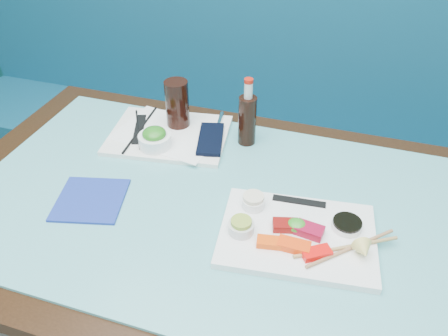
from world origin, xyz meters
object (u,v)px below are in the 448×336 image
(cola_bottle_body, at_px, (247,121))
(blue_napkin, at_px, (91,200))
(cola_glass, at_px, (177,104))
(booth_bench, at_px, (269,144))
(sashimi_plate, at_px, (297,235))
(seaweed_bowl, at_px, (155,141))
(dining_table, at_px, (206,225))
(serving_tray, at_px, (169,135))

(cola_bottle_body, distance_m, blue_napkin, 0.49)
(cola_bottle_body, bearing_deg, cola_glass, 177.61)
(booth_bench, height_order, sashimi_plate, booth_bench)
(booth_bench, xyz_separation_m, seaweed_bowl, (-0.21, -0.68, 0.42))
(booth_bench, bearing_deg, dining_table, -90.00)
(cola_bottle_body, bearing_deg, dining_table, -96.55)
(booth_bench, xyz_separation_m, cola_glass, (-0.19, -0.55, 0.47))
(blue_napkin, bearing_deg, seaweed_bowl, 75.73)
(sashimi_plate, xyz_separation_m, blue_napkin, (-0.52, -0.03, -0.01))
(dining_table, bearing_deg, seaweed_bowl, 142.46)
(serving_tray, xyz_separation_m, cola_glass, (0.01, 0.05, 0.08))
(dining_table, height_order, cola_glass, cola_glass)
(serving_tray, distance_m, cola_glass, 0.10)
(booth_bench, distance_m, cola_glass, 0.75)
(sashimi_plate, height_order, blue_napkin, sashimi_plate)
(cola_bottle_body, bearing_deg, sashimi_plate, -57.98)
(sashimi_plate, height_order, cola_glass, cola_glass)
(booth_bench, bearing_deg, serving_tray, -108.50)
(seaweed_bowl, height_order, cola_bottle_body, cola_bottle_body)
(serving_tray, relative_size, cola_bottle_body, 2.35)
(serving_tray, bearing_deg, seaweed_bowl, -105.36)
(dining_table, relative_size, seaweed_bowl, 14.59)
(dining_table, bearing_deg, serving_tray, 130.31)
(serving_tray, relative_size, blue_napkin, 2.11)
(dining_table, relative_size, sashimi_plate, 3.97)
(seaweed_bowl, relative_size, cola_glass, 0.65)
(booth_bench, xyz_separation_m, sashimi_plate, (0.25, -0.90, 0.39))
(seaweed_bowl, distance_m, cola_bottle_body, 0.28)
(booth_bench, height_order, cola_glass, booth_bench)
(dining_table, height_order, blue_napkin, blue_napkin)
(sashimi_plate, xyz_separation_m, cola_glass, (-0.44, 0.35, 0.08))
(cola_bottle_body, xyz_separation_m, blue_napkin, (-0.31, -0.38, -0.07))
(sashimi_plate, relative_size, cola_bottle_body, 2.34)
(serving_tray, relative_size, cola_glass, 2.39)
(serving_tray, height_order, seaweed_bowl, seaweed_bowl)
(sashimi_plate, distance_m, seaweed_bowl, 0.51)
(booth_bench, distance_m, blue_napkin, 1.05)
(seaweed_bowl, distance_m, cola_glass, 0.14)
(seaweed_bowl, bearing_deg, cola_bottle_body, 26.32)
(cola_glass, distance_m, cola_bottle_body, 0.22)
(booth_bench, xyz_separation_m, dining_table, (0.00, -0.84, 0.29))
(cola_bottle_body, bearing_deg, serving_tray, -168.96)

